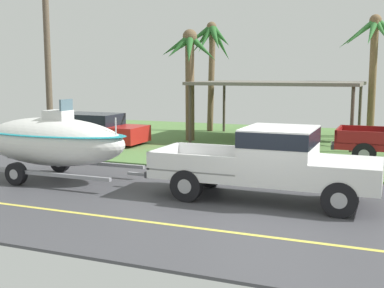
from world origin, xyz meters
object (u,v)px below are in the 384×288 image
(pickup_truck_towing, at_px, (278,160))
(parked_sedan_near, at_px, (95,129))
(carport_awning, at_px, (279,84))
(palm_tree_near_left, at_px, (211,48))
(palm_tree_mid, at_px, (189,61))
(utility_pole, at_px, (47,41))
(boat_on_trailer, at_px, (52,141))
(palm_tree_near_right, at_px, (375,45))

(pickup_truck_towing, bearing_deg, parked_sedan_near, 145.30)
(parked_sedan_near, distance_m, carport_awning, 8.63)
(palm_tree_near_left, height_order, palm_tree_mid, palm_tree_near_left)
(parked_sedan_near, distance_m, utility_pole, 4.65)
(pickup_truck_towing, height_order, palm_tree_mid, palm_tree_mid)
(pickup_truck_towing, xyz_separation_m, carport_awning, (-2.35, 10.80, 1.62))
(pickup_truck_towing, height_order, boat_on_trailer, boat_on_trailer)
(pickup_truck_towing, relative_size, palm_tree_near_left, 0.99)
(pickup_truck_towing, distance_m, palm_tree_mid, 11.40)
(pickup_truck_towing, xyz_separation_m, palm_tree_near_left, (-6.57, 13.30, 3.44))
(palm_tree_near_left, xyz_separation_m, palm_tree_near_right, (8.18, 0.58, 0.03))
(boat_on_trailer, height_order, parked_sedan_near, boat_on_trailer)
(parked_sedan_near, bearing_deg, palm_tree_near_right, 32.35)
(palm_tree_near_left, distance_m, utility_pole, 9.97)
(palm_tree_near_right, bearing_deg, palm_tree_near_left, -175.97)
(carport_awning, relative_size, utility_pole, 0.88)
(boat_on_trailer, relative_size, palm_tree_near_right, 1.04)
(palm_tree_near_left, bearing_deg, boat_on_trailer, -90.92)
(utility_pole, bearing_deg, palm_tree_near_left, 70.73)
(palm_tree_mid, relative_size, utility_pole, 0.61)
(parked_sedan_near, bearing_deg, utility_pole, -93.37)
(palm_tree_near_right, bearing_deg, utility_pole, -138.95)
(parked_sedan_near, bearing_deg, palm_tree_near_left, 64.61)
(utility_pole, bearing_deg, palm_tree_near_right, 41.05)
(palm_tree_mid, xyz_separation_m, utility_pole, (-3.70, -5.33, 0.66))
(palm_tree_near_right, bearing_deg, parked_sedan_near, -147.65)
(carport_awning, height_order, palm_tree_near_left, palm_tree_near_left)
(parked_sedan_near, relative_size, palm_tree_mid, 0.89)
(parked_sedan_near, height_order, utility_pole, utility_pole)
(boat_on_trailer, distance_m, utility_pole, 5.90)
(carport_awning, relative_size, palm_tree_near_left, 1.26)
(pickup_truck_towing, relative_size, carport_awning, 0.78)
(utility_pole, bearing_deg, palm_tree_mid, 55.22)
(pickup_truck_towing, distance_m, palm_tree_near_right, 14.39)
(palm_tree_near_right, height_order, palm_tree_mid, palm_tree_near_right)
(boat_on_trailer, xyz_separation_m, palm_tree_mid, (0.62, 9.22, 2.55))
(palm_tree_near_left, bearing_deg, parked_sedan_near, -115.39)
(palm_tree_near_right, bearing_deg, pickup_truck_towing, -96.62)
(palm_tree_mid, distance_m, utility_pole, 6.52)
(boat_on_trailer, bearing_deg, pickup_truck_towing, 0.00)
(pickup_truck_towing, bearing_deg, boat_on_trailer, 180.00)
(pickup_truck_towing, bearing_deg, utility_pole, 158.50)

